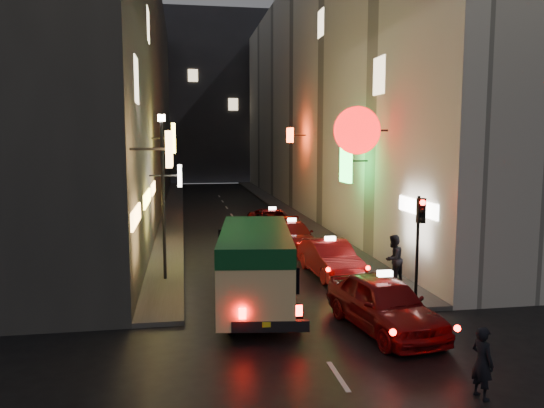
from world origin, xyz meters
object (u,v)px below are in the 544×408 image
taxi_near (384,299)px  pedestrian_crossing (483,358)px  minibus (255,260)px  lamp_post (163,186)px  traffic_light (420,226)px

taxi_near → pedestrian_crossing: size_ratio=3.45×
minibus → lamp_post: bearing=127.1°
taxi_near → traffic_light: (1.85, 1.78, 1.77)m
traffic_light → lamp_post: (-8.20, 4.53, 1.04)m
pedestrian_crossing → lamp_post: (-6.89, 10.48, 2.85)m
minibus → taxi_near: (3.39, -2.39, -0.73)m
taxi_near → traffic_light: size_ratio=1.73×
minibus → traffic_light: 5.38m
minibus → traffic_light: bearing=-6.7°
minibus → pedestrian_crossing: size_ratio=3.60×
taxi_near → traffic_light: 3.11m
lamp_post → taxi_near: bearing=-44.8°
pedestrian_crossing → taxi_near: bearing=-6.0°
lamp_post → traffic_light: bearing=-28.9°
taxi_near → traffic_light: bearing=43.9°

